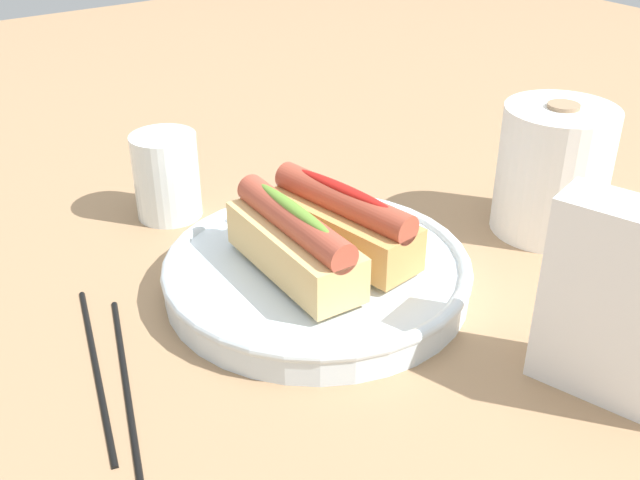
{
  "coord_description": "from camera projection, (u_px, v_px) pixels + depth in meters",
  "views": [
    {
      "loc": [
        0.47,
        -0.34,
        0.37
      ],
      "look_at": [
        0.0,
        -0.02,
        0.05
      ],
      "focal_mm": 42.4,
      "sensor_mm": 36.0,
      "label": 1
    }
  ],
  "objects": [
    {
      "name": "serving_bowl",
      "position": [
        320.0,
        274.0,
        0.67
      ],
      "size": [
        0.27,
        0.27,
        0.03
      ],
      "color": "silver",
      "rests_on": "ground_plane"
    },
    {
      "name": "hotdog_front",
      "position": [
        294.0,
        242.0,
        0.63
      ],
      "size": [
        0.15,
        0.05,
        0.06
      ],
      "color": "#DBB270",
      "rests_on": "serving_bowl"
    },
    {
      "name": "water_glass",
      "position": [
        167.0,
        180.0,
        0.79
      ],
      "size": [
        0.07,
        0.07,
        0.09
      ],
      "color": "white",
      "rests_on": "ground_plane"
    },
    {
      "name": "hotdog_back",
      "position": [
        345.0,
        223.0,
        0.66
      ],
      "size": [
        0.16,
        0.07,
        0.06
      ],
      "color": "tan",
      "rests_on": "serving_bowl"
    },
    {
      "name": "chopstick_far",
      "position": [
        96.0,
        366.0,
        0.58
      ],
      "size": [
        0.21,
        0.06,
        0.01
      ],
      "primitive_type": "cylinder",
      "rotation": [
        0.0,
        1.57,
        -0.25
      ],
      "color": "black",
      "rests_on": "ground_plane"
    },
    {
      "name": "chopstick_near",
      "position": [
        126.0,
        381.0,
        0.57
      ],
      "size": [
        0.21,
        0.07,
        0.01
      ],
      "primitive_type": "cylinder",
      "rotation": [
        0.0,
        1.57,
        -0.3
      ],
      "color": "black",
      "rests_on": "ground_plane"
    },
    {
      "name": "napkin_box",
      "position": [
        624.0,
        305.0,
        0.53
      ],
      "size": [
        0.12,
        0.07,
        0.15
      ],
      "primitive_type": "cube",
      "rotation": [
        0.0,
        0.0,
        0.3
      ],
      "color": "white",
      "rests_on": "ground_plane"
    },
    {
      "name": "ground_plane",
      "position": [
        334.0,
        281.0,
        0.69
      ],
      "size": [
        2.4,
        2.4,
        0.0
      ],
      "primitive_type": "plane",
      "color": "#9E7A56"
    },
    {
      "name": "paper_towel_roll",
      "position": [
        553.0,
        171.0,
        0.75
      ],
      "size": [
        0.11,
        0.11,
        0.13
      ],
      "color": "white",
      "rests_on": "ground_plane"
    }
  ]
}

